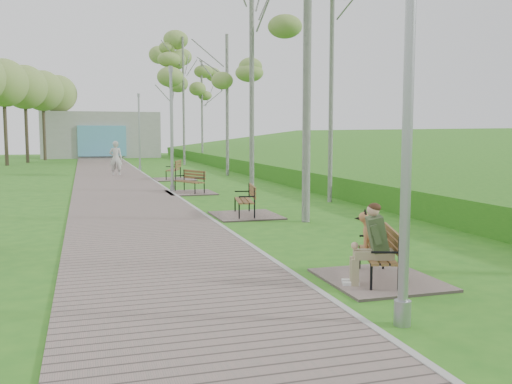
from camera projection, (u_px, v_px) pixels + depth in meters
walkway at (118, 187)px, 22.99m from camera, size 3.50×67.00×0.04m
kerb at (162, 186)px, 23.49m from camera, size 0.10×67.00×0.05m
embankment at (435, 182)px, 25.53m from camera, size 14.00×70.00×1.60m
building_north at (101, 135)px, 50.91m from camera, size 10.00×5.20×4.00m
bench_main at (377, 256)px, 8.43m from camera, size 1.61×1.79×1.41m
bench_second at (245, 209)px, 15.13m from camera, size 1.68×1.87×1.03m
bench_third at (190, 188)px, 20.83m from camera, size 1.70×1.89×1.04m
bench_far at (174, 175)px, 26.86m from camera, size 1.85×2.06×1.14m
lamp_post_near at (408, 118)px, 6.33m from camera, size 0.20×0.20×5.10m
lamp_post_second at (172, 134)px, 20.98m from camera, size 0.18×0.18×4.63m
lamp_post_third at (139, 135)px, 33.20m from camera, size 0.17×0.17×4.47m
pedestrian_near at (116, 158)px, 29.11m from camera, size 0.73×0.55×1.79m
birch_far_b at (227, 60)px, 28.91m from camera, size 2.51×2.51×7.46m
birch_far_c at (202, 80)px, 40.24m from camera, size 2.26×2.26×7.55m
birch_distant_a at (183, 61)px, 38.17m from camera, size 2.58×2.58×8.93m
birch_distant_b at (171, 74)px, 49.68m from camera, size 2.77×2.77×9.29m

